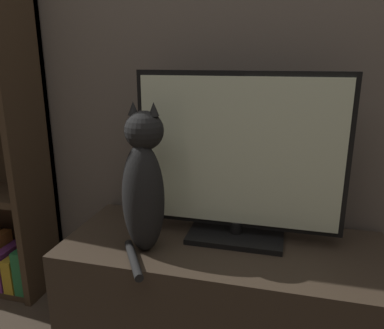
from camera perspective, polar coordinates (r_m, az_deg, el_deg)
name	(u,v)px	position (r m, az deg, el deg)	size (l,w,h in m)	color
tv_stand	(222,293)	(1.51, 4.63, -18.90)	(1.17, 0.49, 0.41)	#33281E
tv	(238,161)	(1.35, 7.10, 0.55)	(0.75, 0.21, 0.61)	black
cat	(144,185)	(1.28, -7.36, -3.07)	(0.15, 0.30, 0.52)	black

